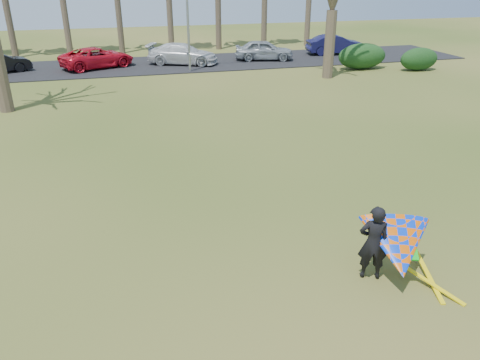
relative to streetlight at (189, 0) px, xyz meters
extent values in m
plane|color=#244910|center=(-2.16, -22.00, -4.46)|extent=(100.00, 100.00, 0.00)
cube|color=black|center=(-2.16, 3.00, -4.43)|extent=(46.00, 7.00, 0.06)
cylinder|color=#483A2B|center=(7.84, -4.00, -2.47)|extent=(0.64, 0.64, 3.99)
cylinder|color=gray|center=(-0.16, 0.00, -0.46)|extent=(0.16, 0.16, 8.00)
ellipsoid|color=#153914|center=(11.23, -2.05, -3.61)|extent=(3.42, 1.55, 1.71)
ellipsoid|color=#133513|center=(14.67, -3.47, -3.72)|extent=(2.69, 1.26, 1.49)
imported|color=red|center=(-6.02, 2.79, -3.72)|extent=(5.39, 4.10, 1.36)
imported|color=silver|center=(-0.22, 2.59, -3.70)|extent=(5.28, 3.72, 1.42)
imported|color=#90969C|center=(5.82, 2.69, -3.68)|extent=(4.53, 2.72, 1.44)
imported|color=#181747|center=(12.04, 3.69, -3.66)|extent=(4.66, 2.14, 1.48)
imported|color=black|center=(-0.13, -23.40, -3.60)|extent=(0.74, 0.61, 1.74)
cone|color=#0433DA|center=(0.32, -23.65, -3.61)|extent=(2.13, 2.39, 2.02)
cube|color=#0CBF19|center=(0.44, -23.73, -3.66)|extent=(0.62, 0.60, 0.24)
cube|color=yellow|center=(0.87, -24.00, -4.45)|extent=(0.85, 1.66, 0.28)
cube|color=yellow|center=(1.07, -23.80, -4.45)|extent=(0.56, 1.76, 0.22)
camera|label=1|loc=(-5.11, -30.88, 1.72)|focal=35.00mm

